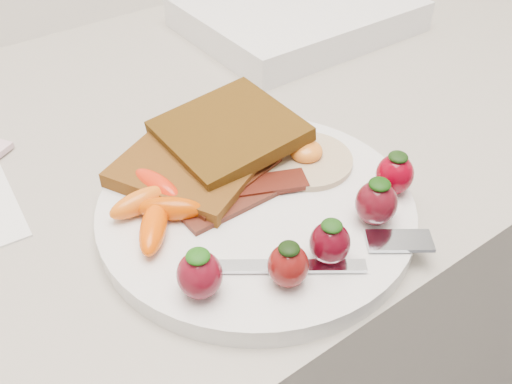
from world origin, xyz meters
TOP-DOWN VIEW (x-y plane):
  - counter at (0.00, 1.70)m, footprint 2.00×0.60m
  - plate at (0.02, 1.54)m, footprint 0.27×0.27m
  - toast_lower at (-0.00, 1.61)m, footprint 0.16×0.16m
  - toast_upper at (0.04, 1.61)m, footprint 0.12×0.12m
  - fried_egg at (0.09, 1.56)m, footprint 0.11×0.11m
  - bacon_strips at (0.01, 1.55)m, footprint 0.12×0.07m
  - baby_carrots at (-0.06, 1.57)m, footprint 0.08×0.10m
  - strawberries at (0.03, 1.47)m, footprint 0.23×0.06m
  - fork at (0.03, 1.45)m, footprint 0.17×0.10m
  - appliance at (0.29, 1.82)m, footprint 0.29×0.23m

SIDE VIEW (x-z plane):
  - counter at x=0.00m, z-range 0.00..0.90m
  - plate at x=0.02m, z-range 0.90..0.92m
  - appliance at x=0.29m, z-range 0.90..0.94m
  - fork at x=0.03m, z-range 0.92..0.92m
  - bacon_strips at x=0.01m, z-range 0.92..0.93m
  - fried_egg at x=0.09m, z-range 0.91..0.93m
  - toast_lower at x=0.00m, z-range 0.92..0.93m
  - baby_carrots at x=-0.06m, z-range 0.92..0.94m
  - strawberries at x=0.03m, z-range 0.92..0.96m
  - toast_upper at x=0.04m, z-range 0.93..0.95m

